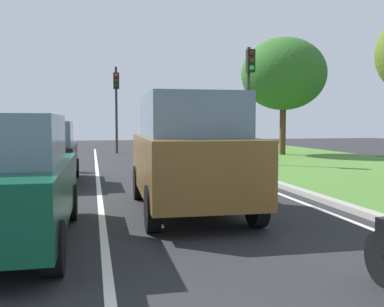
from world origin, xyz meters
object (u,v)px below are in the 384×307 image
(car_hatchback_far, at_px, (46,153))
(traffic_light_far_median, at_px, (116,96))
(tree_roadside_far, at_px, (284,74))
(car_suv_ahead, at_px, (189,152))
(car_sedan_left_lane, at_px, (4,181))
(traffic_light_near_right, at_px, (250,84))

(car_hatchback_far, height_order, traffic_light_far_median, traffic_light_far_median)
(traffic_light_far_median, bearing_deg, car_hatchback_far, -102.69)
(tree_roadside_far, bearing_deg, car_suv_ahead, -121.48)
(car_sedan_left_lane, relative_size, tree_roadside_far, 0.71)
(traffic_light_near_right, xyz_separation_m, tree_roadside_far, (3.57, 4.59, 0.97))
(car_hatchback_far, relative_size, traffic_light_far_median, 0.76)
(car_suv_ahead, xyz_separation_m, car_hatchback_far, (-3.14, 4.72, -0.28))
(car_suv_ahead, distance_m, traffic_light_near_right, 9.58)
(traffic_light_near_right, distance_m, traffic_light_far_median, 9.51)
(car_hatchback_far, height_order, tree_roadside_far, tree_roadside_far)
(car_suv_ahead, distance_m, tree_roadside_far, 15.41)
(car_suv_ahead, distance_m, car_hatchback_far, 5.68)
(car_suv_ahead, distance_m, traffic_light_far_median, 16.62)
(tree_roadside_far, bearing_deg, car_sedan_left_lane, -126.83)
(traffic_light_near_right, height_order, tree_roadside_far, tree_roadside_far)
(traffic_light_near_right, relative_size, tree_roadside_far, 0.78)
(car_suv_ahead, height_order, traffic_light_near_right, traffic_light_near_right)
(car_sedan_left_lane, height_order, traffic_light_near_right, traffic_light_near_right)
(car_hatchback_far, height_order, traffic_light_near_right, traffic_light_near_right)
(car_suv_ahead, bearing_deg, traffic_light_near_right, 64.27)
(car_suv_ahead, xyz_separation_m, traffic_light_near_right, (4.32, 8.29, 2.11))
(tree_roadside_far, bearing_deg, car_hatchback_far, -143.52)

